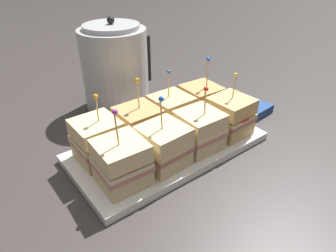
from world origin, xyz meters
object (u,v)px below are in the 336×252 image
object	(u,v)px
sandwich_front_center_right	(199,130)
sandwich_front_far_right	(230,116)
sandwich_front_center_left	(164,146)
sandwich_back_far_left	(97,140)
serving_platter	(168,147)
napkin_stack	(247,108)
sandwich_front_far_left	(122,163)
kettle_steel	(115,68)
sandwich_back_far_right	(201,102)
sandwich_back_center_left	(138,126)
sandwich_back_center_right	(171,113)

from	to	relation	value
sandwich_front_center_right	sandwich_front_far_right	distance (m)	0.10
sandwich_front_center_left	sandwich_back_far_left	size ratio (longest dim) A/B	1.04
serving_platter	napkin_stack	distance (m)	0.30
sandwich_front_center_left	serving_platter	bearing A→B (deg)	45.21
serving_platter	sandwich_back_far_left	bearing A→B (deg)	162.19
sandwich_front_far_left	kettle_steel	size ratio (longest dim) A/B	0.63
sandwich_front_far_right	sandwich_back_far_right	distance (m)	0.10
sandwich_front_center_left	sandwich_back_center_left	bearing A→B (deg)	88.76
sandwich_back_center_left	sandwich_back_far_left	bearing A→B (deg)	179.73
sandwich_back_center_right	sandwich_back_far_right	xyz separation A→B (m)	(0.10, -0.00, 0.00)
sandwich_front_far_right	napkin_stack	size ratio (longest dim) A/B	1.34
serving_platter	sandwich_back_far_left	xyz separation A→B (m)	(-0.15, 0.05, 0.06)
sandwich_back_center_right	sandwich_back_far_left	bearing A→B (deg)	-179.46
sandwich_front_far_right	sandwich_front_center_right	bearing A→B (deg)	-179.81
serving_platter	sandwich_back_far_right	world-z (taller)	sandwich_back_far_right
sandwich_front_far_right	kettle_steel	xyz separation A→B (m)	(-0.13, 0.33, 0.06)
serving_platter	sandwich_front_far_right	xyz separation A→B (m)	(0.15, -0.05, 0.06)
serving_platter	sandwich_front_far_left	world-z (taller)	sandwich_front_far_left
sandwich_front_far_right	serving_platter	bearing A→B (deg)	161.09
sandwich_back_center_right	kettle_steel	world-z (taller)	kettle_steel
sandwich_front_far_left	sandwich_back_far_right	xyz separation A→B (m)	(0.30, 0.10, -0.00)
sandwich_front_center_left	sandwich_front_far_right	distance (m)	0.20
serving_platter	sandwich_back_center_left	bearing A→B (deg)	135.56
serving_platter	sandwich_back_far_left	distance (m)	0.17
sandwich_front_far_left	napkin_stack	bearing A→B (deg)	7.67
sandwich_front_center_left	sandwich_front_far_right	bearing A→B (deg)	0.02
kettle_steel	sandwich_back_far_left	bearing A→B (deg)	-127.78
kettle_steel	serving_platter	bearing A→B (deg)	-94.77
sandwich_front_far_left	kettle_steel	xyz separation A→B (m)	(0.17, 0.33, 0.05)
sandwich_back_center_left	napkin_stack	size ratio (longest dim) A/B	1.39
sandwich_front_far_right	sandwich_front_far_left	bearing A→B (deg)	179.75
sandwich_front_center_left	sandwich_back_far_right	distance (m)	0.23
sandwich_front_center_left	sandwich_back_center_right	xyz separation A→B (m)	(0.10, 0.10, -0.00)
sandwich_back_center_left	napkin_stack	xyz separation A→B (m)	(0.35, -0.04, -0.05)
sandwich_back_center_right	napkin_stack	bearing A→B (deg)	-9.09
sandwich_front_center_left	napkin_stack	size ratio (longest dim) A/B	1.38
sandwich_back_far_left	sandwich_back_center_left	xyz separation A→B (m)	(0.10, -0.00, -0.00)
sandwich_front_center_right	napkin_stack	distance (m)	0.27
kettle_steel	napkin_stack	xyz separation A→B (m)	(0.28, -0.26, -0.11)
sandwich_back_far_left	kettle_steel	bearing A→B (deg)	52.22
sandwich_back_far_left	sandwich_back_center_left	size ratio (longest dim) A/B	0.96
sandwich_front_center_left	sandwich_back_far_right	bearing A→B (deg)	26.90
sandwich_front_far_right	sandwich_back_far_left	size ratio (longest dim) A/B	1.01
sandwich_front_far_right	sandwich_back_far_left	distance (m)	0.32
sandwich_front_center_right	sandwich_back_center_left	size ratio (longest dim) A/B	0.95
sandwich_front_far_right	sandwich_back_far_right	size ratio (longest dim) A/B	0.92
sandwich_back_center_right	napkin_stack	distance (m)	0.26
sandwich_front_far_left	sandwich_back_far_left	xyz separation A→B (m)	(-0.00, 0.10, -0.00)
sandwich_front_center_right	sandwich_back_center_left	world-z (taller)	sandwich_back_center_left
sandwich_front_center_left	sandwich_front_center_right	bearing A→B (deg)	-0.14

